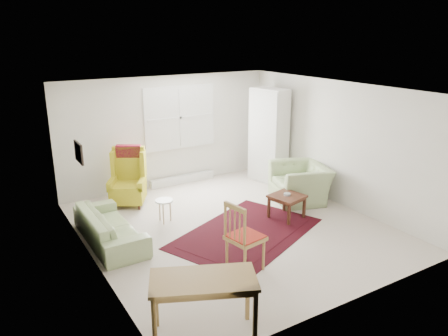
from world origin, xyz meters
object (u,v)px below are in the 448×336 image
stool (164,211)px  desk_chair (245,236)px  armchair (300,179)px  wingback_chair (127,177)px  desk (204,308)px  cabinet (269,136)px  sofa (109,220)px  coffee_table (287,206)px

stool → desk_chair: bearing=-81.3°
armchair → wingback_chair: wingback_chair is taller
armchair → desk_chair: 3.10m
desk → cabinet: bearing=45.9°
sofa → desk: (0.20, -2.95, -0.00)m
sofa → armchair: bearing=-93.4°
armchair → stool: (-2.90, 0.45, -0.24)m
wingback_chair → desk_chair: bearing=-49.3°
wingback_chair → desk: (-0.62, -4.36, -0.21)m
wingback_chair → cabinet: (3.36, -0.26, 0.50)m
stool → wingback_chair: bearing=104.1°
stool → cabinet: cabinet is taller
sofa → desk_chair: size_ratio=1.75×
stool → desk_chair: (0.34, -2.20, 0.32)m
sofa → armchair: size_ratio=1.62×
stool → desk: bearing=-106.0°
coffee_table → desk: (-2.98, -2.16, 0.15)m
wingback_chair → sofa: bearing=-90.0°
coffee_table → desk: bearing=-144.0°
coffee_table → armchair: bearing=35.5°
cabinet → desk: 5.76m
desk_chair → wingback_chair: bearing=0.7°
desk_chair → armchair: bearing=-65.6°
sofa → desk_chair: (1.45, -1.94, 0.16)m
wingback_chair → desk_chair: size_ratio=1.09×
sofa → wingback_chair: bearing=-30.8°
sofa → stool: sofa is taller
desk → desk_chair: desk_chair is taller
sofa → desk_chair: bearing=-143.9°
coffee_table → desk_chair: size_ratio=0.52×
stool → coffee_table: bearing=-26.8°
cabinet → stool: bearing=-174.7°
coffee_table → cabinet: 2.35m
armchair → desk: armchair is taller
wingback_chair → coffee_table: bearing=-12.9°
sofa → wingback_chair: wingback_chair is taller
desk_chair → desk: bearing=118.9°
coffee_table → desk: desk is taller
sofa → stool: bearing=-77.7°
sofa → desk: bearing=-176.9°
stool → desk_chair: size_ratio=0.41×
sofa → cabinet: bearing=-75.2°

